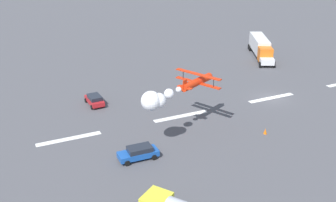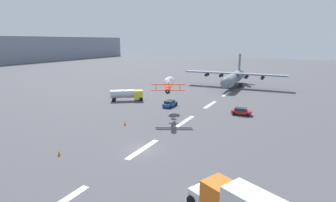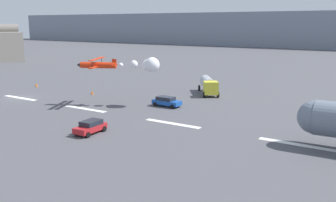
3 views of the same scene
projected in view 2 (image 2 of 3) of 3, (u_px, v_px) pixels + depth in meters
ground_plane at (143, 149)px, 38.92m from camera, size 440.00×440.00×0.00m
runway_stripe_4 at (143, 149)px, 38.92m from camera, size 8.00×0.90×0.01m
runway_stripe_5 at (185, 121)px, 52.34m from camera, size 8.00×0.90×0.01m
runway_stripe_6 at (210, 105)px, 65.75m from camera, size 8.00×0.90×0.01m
runway_stripe_7 at (226, 94)px, 79.17m from camera, size 8.00×0.90×0.01m
cargo_transport_plane at (233, 78)px, 89.61m from camera, size 25.19×34.01×10.84m
stunt_biplane_red at (169, 84)px, 57.83m from camera, size 12.17×7.88×2.26m
fuel_tanker_truck at (127, 94)px, 69.89m from camera, size 6.82×8.17×2.90m
followme_car_yellow at (241, 111)px, 56.68m from camera, size 2.20×4.15×1.52m
airport_staff_sedan at (170, 103)px, 63.81m from camera, size 4.56×2.12×1.52m
traffic_cone_near at (59, 153)px, 36.59m from camera, size 0.44×0.44×0.75m
traffic_cone_far at (125, 123)px, 49.93m from camera, size 0.44×0.44×0.75m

